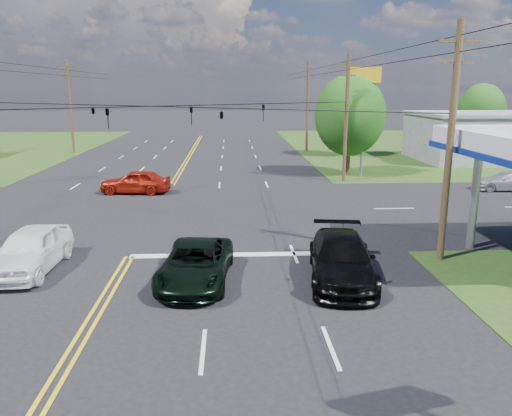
{
  "coord_description": "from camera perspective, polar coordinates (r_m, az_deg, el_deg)",
  "views": [
    {
      "loc": [
        4.29,
        -16.31,
        6.93
      ],
      "look_at": [
        5.47,
        6.0,
        1.59
      ],
      "focal_mm": 35.0,
      "sensor_mm": 36.0,
      "label": 1
    }
  ],
  "objects": [
    {
      "name": "sedan_red",
      "position": [
        34.91,
        -13.62,
        2.95
      ],
      "size": [
        4.83,
        2.32,
        1.59
      ],
      "primitive_type": "imported",
      "rotation": [
        0.0,
        0.0,
        -1.67
      ],
      "color": "#9E190B",
      "rests_on": "ground"
    },
    {
      "name": "pole_right_far",
      "position": [
        57.01,
        5.89,
        11.61
      ],
      "size": [
        1.6,
        0.28,
        10.0
      ],
      "color": "#3F311A",
      "rests_on": "ground"
    },
    {
      "name": "tree_right_b",
      "position": [
        53.79,
        10.27,
        10.35
      ],
      "size": [
        4.94,
        4.94,
        7.09
      ],
      "color": "#3F311A",
      "rests_on": "ground"
    },
    {
      "name": "pole_left_far",
      "position": [
        58.93,
        -20.47,
        10.91
      ],
      "size": [
        1.6,
        0.28,
        10.0
      ],
      "color": "#3F311A",
      "rests_on": "ground"
    },
    {
      "name": "pole_ne",
      "position": [
        38.37,
        10.27,
        10.23
      ],
      "size": [
        1.6,
        0.28,
        9.5
      ],
      "color": "#3F311A",
      "rests_on": "ground"
    },
    {
      "name": "tree_far_r",
      "position": [
        65.49,
        24.37,
        10.19
      ],
      "size": [
        5.32,
        5.32,
        7.63
      ],
      "color": "#3F311A",
      "rests_on": "ground"
    },
    {
      "name": "retail_ne",
      "position": [
        54.93,
        25.11,
        7.26
      ],
      "size": [
        14.0,
        10.0,
        4.4
      ],
      "primitive_type": "cube",
      "color": "slate",
      "rests_on": "ground"
    },
    {
      "name": "span_wire_signals",
      "position": [
        28.65,
        -11.87,
        11.3
      ],
      "size": [
        26.0,
        18.0,
        1.13
      ],
      "color": "black",
      "rests_on": "ground"
    },
    {
      "name": "suv_black",
      "position": [
        18.81,
        9.75,
        -5.71
      ],
      "size": [
        3.05,
        5.91,
        1.64
      ],
      "primitive_type": "imported",
      "rotation": [
        0.0,
        0.0,
        -0.14
      ],
      "color": "black",
      "rests_on": "ground"
    },
    {
      "name": "tree_right_a",
      "position": [
        41.52,
        10.68,
        10.38
      ],
      "size": [
        5.7,
        5.7,
        8.18
      ],
      "color": "#3F311A",
      "rests_on": "ground"
    },
    {
      "name": "stop_bar",
      "position": [
        21.47,
        -0.98,
        -5.38
      ],
      "size": [
        10.0,
        0.5,
        0.02
      ],
      "primitive_type": "cube",
      "color": "silver",
      "rests_on": "ground"
    },
    {
      "name": "pickup_white",
      "position": [
        21.33,
        -24.38,
        -4.35
      ],
      "size": [
        2.16,
        5.06,
        1.71
      ],
      "primitive_type": "imported",
      "rotation": [
        0.0,
        0.0,
        -0.03
      ],
      "color": "white",
      "rests_on": "ground"
    },
    {
      "name": "polesign_ne",
      "position": [
        40.71,
        12.33,
        12.92
      ],
      "size": [
        2.37,
        0.6,
        8.59
      ],
      "color": "#A5A5AA",
      "rests_on": "ground"
    },
    {
      "name": "pole_se",
      "position": [
        21.28,
        21.32,
        7.1
      ],
      "size": [
        1.6,
        0.28,
        9.5
      ],
      "color": "#3F311A",
      "rests_on": "ground"
    },
    {
      "name": "sedan_far",
      "position": [
        39.1,
        26.7,
        2.77
      ],
      "size": [
        4.64,
        2.18,
        1.31
      ],
      "primitive_type": "imported",
      "rotation": [
        0.0,
        0.0,
        -1.65
      ],
      "color": "silver",
      "rests_on": "ground"
    },
    {
      "name": "ground",
      "position": [
        29.46,
        -11.31,
        -0.42
      ],
      "size": [
        280.0,
        280.0,
        0.0
      ],
      "primitive_type": "plane",
      "color": "black",
      "rests_on": "ground"
    },
    {
      "name": "power_lines",
      "position": [
        26.71,
        -12.81,
        16.71
      ],
      "size": [
        26.04,
        100.0,
        0.64
      ],
      "color": "black",
      "rests_on": "ground"
    },
    {
      "name": "grass_ne",
      "position": [
        68.03,
        23.99,
        6.45
      ],
      "size": [
        46.0,
        48.0,
        0.03
      ],
      "primitive_type": "cube",
      "color": "#273F14",
      "rests_on": "ground"
    },
    {
      "name": "pickup_dkgreen",
      "position": [
        18.47,
        -6.9,
        -6.31
      ],
      "size": [
        2.85,
        5.36,
        1.44
      ],
      "primitive_type": "imported",
      "rotation": [
        0.0,
        0.0,
        -0.09
      ],
      "color": "black",
      "rests_on": "ground"
    }
  ]
}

